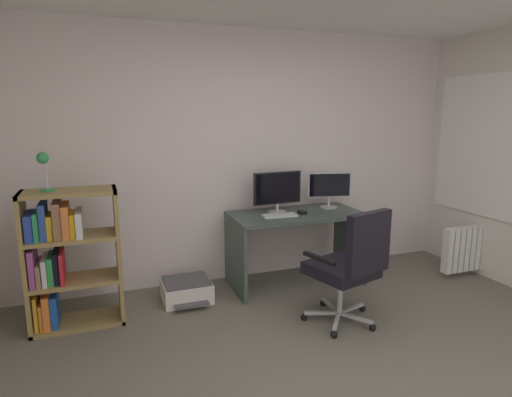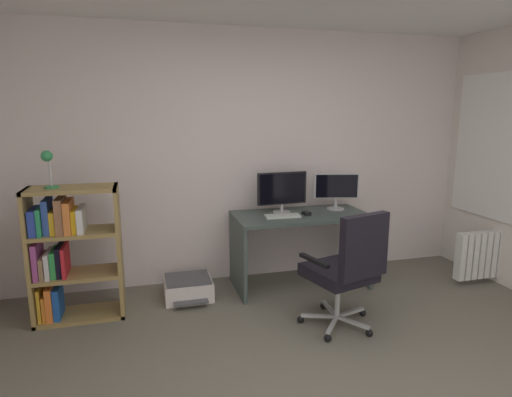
# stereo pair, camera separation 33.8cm
# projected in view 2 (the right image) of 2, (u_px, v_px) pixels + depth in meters

# --- Properties ---
(wall_back) EXTENTS (4.90, 0.10, 2.58)m
(wall_back) POSITION_uv_depth(u_px,v_px,m) (248.00, 157.00, 4.52)
(wall_back) COLOR silver
(wall_back) RESTS_ON ground
(window_pane) EXTENTS (0.01, 1.31, 1.41)m
(window_pane) POSITION_uv_depth(u_px,v_px,m) (508.00, 148.00, 4.28)
(window_pane) COLOR white
(window_frame) EXTENTS (0.02, 1.39, 1.49)m
(window_frame) POSITION_uv_depth(u_px,v_px,m) (508.00, 148.00, 4.28)
(window_frame) COLOR white
(desk) EXTENTS (1.34, 0.67, 0.75)m
(desk) POSITION_uv_depth(u_px,v_px,m) (300.00, 234.00, 4.35)
(desk) COLOR #414F4B
(desk) RESTS_ON ground
(monitor_main) EXTENTS (0.52, 0.18, 0.41)m
(monitor_main) POSITION_uv_depth(u_px,v_px,m) (282.00, 190.00, 4.32)
(monitor_main) COLOR #B2B5B7
(monitor_main) RESTS_ON desk
(monitor_secondary) EXTENTS (0.46, 0.18, 0.38)m
(monitor_secondary) POSITION_uv_depth(u_px,v_px,m) (336.00, 188.00, 4.47)
(monitor_secondary) COLOR #B2B5B7
(monitor_secondary) RESTS_ON desk
(keyboard) EXTENTS (0.35, 0.15, 0.02)m
(keyboard) POSITION_uv_depth(u_px,v_px,m) (283.00, 216.00, 4.19)
(keyboard) COLOR silver
(keyboard) RESTS_ON desk
(computer_mouse) EXTENTS (0.07, 0.10, 0.03)m
(computer_mouse) POSITION_uv_depth(u_px,v_px,m) (307.00, 213.00, 4.27)
(computer_mouse) COLOR black
(computer_mouse) RESTS_ON desk
(office_chair) EXTENTS (0.63, 0.68, 1.01)m
(office_chair) POSITION_uv_depth(u_px,v_px,m) (347.00, 266.00, 3.44)
(office_chair) COLOR #B7BABC
(office_chair) RESTS_ON ground
(bookshelf) EXTENTS (0.73, 0.36, 1.15)m
(bookshelf) POSITION_uv_depth(u_px,v_px,m) (66.00, 251.00, 3.64)
(bookshelf) COLOR olive
(bookshelf) RESTS_ON ground
(desk_lamp) EXTENTS (0.12, 0.11, 0.31)m
(desk_lamp) POSITION_uv_depth(u_px,v_px,m) (48.00, 163.00, 3.47)
(desk_lamp) COLOR #2F9251
(desk_lamp) RESTS_ON bookshelf
(printer) EXTENTS (0.45, 0.47, 0.21)m
(printer) POSITION_uv_depth(u_px,v_px,m) (188.00, 288.00, 4.13)
(printer) COLOR silver
(printer) RESTS_ON ground
(radiator) EXTENTS (0.75, 0.10, 0.49)m
(radiator) POSITION_uv_depth(u_px,v_px,m) (488.00, 254.00, 4.47)
(radiator) COLOR white
(radiator) RESTS_ON ground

